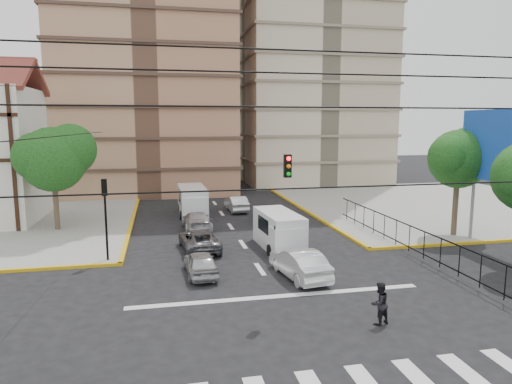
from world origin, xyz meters
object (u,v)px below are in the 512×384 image
object	(u,v)px
traffic_light_nw	(105,206)
van_right_lane	(280,232)
van_left_lane	(193,202)
car_silver_front_left	(201,263)
pedestrian_crosswalk	(379,303)
car_white_front_right	(299,263)

from	to	relation	value
traffic_light_nw	van_right_lane	bearing A→B (deg)	3.90
van_left_lane	car_silver_front_left	xyz separation A→B (m)	(-0.65, -14.68, -0.53)
pedestrian_crosswalk	van_right_lane	bearing A→B (deg)	-102.63
car_silver_front_left	pedestrian_crosswalk	size ratio (longest dim) A/B	2.22
car_silver_front_left	car_white_front_right	size ratio (longest dim) A/B	0.83
van_right_lane	van_left_lane	size ratio (longest dim) A/B	0.95
van_right_lane	van_left_lane	world-z (taller)	van_left_lane
traffic_light_nw	car_white_front_right	xyz separation A→B (m)	(9.40, -4.43, -2.40)
traffic_light_nw	van_right_lane	size ratio (longest dim) A/B	0.89
traffic_light_nw	car_white_front_right	bearing A→B (deg)	-25.21
van_right_lane	traffic_light_nw	bearing A→B (deg)	-179.91
van_right_lane	pedestrian_crosswalk	size ratio (longest dim) A/B	3.07
car_white_front_right	van_left_lane	bearing A→B (deg)	-84.14
traffic_light_nw	van_left_lane	world-z (taller)	traffic_light_nw
pedestrian_crosswalk	traffic_light_nw	bearing A→B (deg)	-60.98
van_left_lane	car_white_front_right	bearing A→B (deg)	-77.29
traffic_light_nw	car_white_front_right	world-z (taller)	traffic_light_nw
car_silver_front_left	car_white_front_right	world-z (taller)	car_white_front_right
pedestrian_crosswalk	van_left_lane	bearing A→B (deg)	-94.01
traffic_light_nw	van_left_lane	xyz separation A→B (m)	(5.38, 11.60, -1.97)
traffic_light_nw	van_left_lane	size ratio (longest dim) A/B	0.84
traffic_light_nw	car_silver_front_left	world-z (taller)	traffic_light_nw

